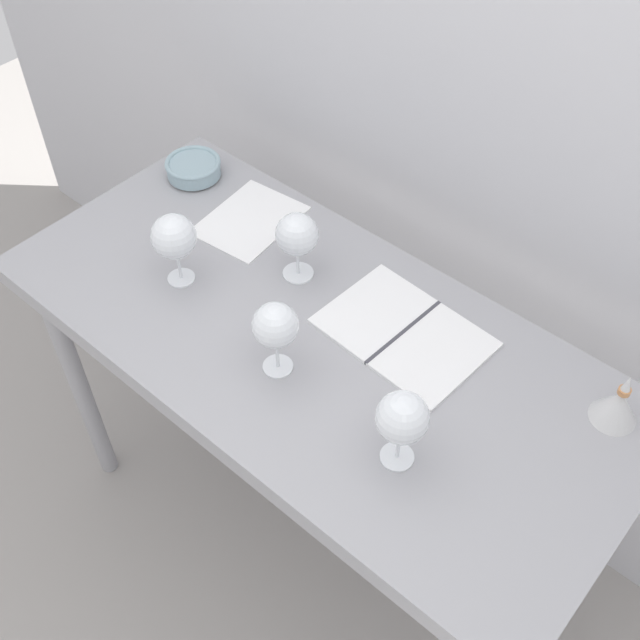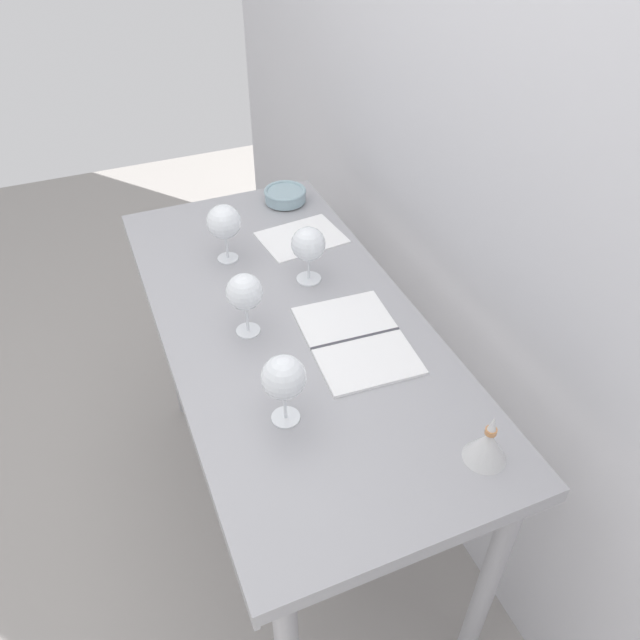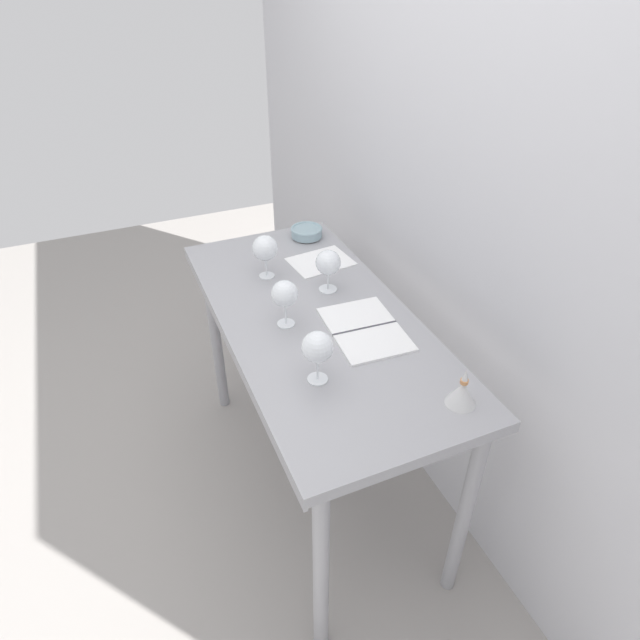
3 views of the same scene
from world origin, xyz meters
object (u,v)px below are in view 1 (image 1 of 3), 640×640
wine_glass_far_left (297,236)px  decanter_funnel (618,405)px  tasting_bowl (193,168)px  wine_glass_near_center (275,327)px  wine_glass_near_right (402,419)px  wine_glass_near_left (174,238)px  open_notebook (404,332)px  tasting_sheet_upper (250,220)px

wine_glass_far_left → decanter_funnel: size_ratio=1.34×
tasting_bowl → wine_glass_near_center: bearing=-28.2°
wine_glass_near_center → wine_glass_near_right: wine_glass_near_right is taller
wine_glass_far_left → decanter_funnel: 0.72m
wine_glass_far_left → wine_glass_near_right: bearing=-27.3°
wine_glass_near_left → decanter_funnel: 0.95m
wine_glass_near_left → decanter_funnel: wine_glass_near_left is taller
wine_glass_near_left → wine_glass_near_center: size_ratio=1.02×
wine_glass_near_left → tasting_bowl: size_ratio=1.24×
tasting_bowl → decanter_funnel: bearing=0.8°
open_notebook → tasting_bowl: 0.73m
wine_glass_far_left → open_notebook: size_ratio=0.47×
decanter_funnel → wine_glass_far_left: bearing=-171.7°
wine_glass_near_center → tasting_sheet_upper: (-0.36, 0.28, -0.12)m
open_notebook → wine_glass_near_left: bearing=-154.1°
wine_glass_near_center → tasting_sheet_upper: 0.47m
wine_glass_far_left → wine_glass_near_left: bearing=-135.6°
tasting_sheet_upper → open_notebook: bearing=-11.4°
wine_glass_near_right → decanter_funnel: 0.43m
wine_glass_near_center → tasting_bowl: wine_glass_near_center is taller
wine_glass_far_left → tasting_sheet_upper: (-0.21, 0.06, -0.11)m
wine_glass_near_right → wine_glass_near_center: bearing=177.9°
wine_glass_far_left → wine_glass_near_center: bearing=-56.6°
tasting_sheet_upper → tasting_bowl: (-0.23, 0.03, 0.03)m
wine_glass_near_center → open_notebook: (0.14, 0.24, -0.12)m
wine_glass_near_left → tasting_sheet_upper: 0.27m
wine_glass_near_left → wine_glass_near_center: 0.34m
wine_glass_near_right → decanter_funnel: size_ratio=1.41×
wine_glass_near_center → wine_glass_near_right: bearing=-2.1°
wine_glass_near_left → tasting_sheet_upper: size_ratio=0.72×
wine_glass_near_center → tasting_sheet_upper: bearing=141.6°
wine_glass_near_center → open_notebook: 0.30m
wine_glass_far_left → tasting_bowl: size_ratio=1.17×
wine_glass_far_left → tasting_bowl: (-0.44, 0.09, -0.09)m
wine_glass_far_left → wine_glass_near_center: (0.15, -0.22, 0.01)m
open_notebook → decanter_funnel: 0.44m
wine_glass_near_left → wine_glass_far_left: (0.19, 0.18, -0.01)m
wine_glass_far_left → tasting_sheet_upper: size_ratio=0.67×
wine_glass_near_left → wine_glass_far_left: 0.26m
wine_glass_near_right → open_notebook: bearing=124.5°
tasting_bowl → wine_glass_far_left: bearing=-11.5°
wine_glass_far_left → decanter_funnel: bearing=8.3°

